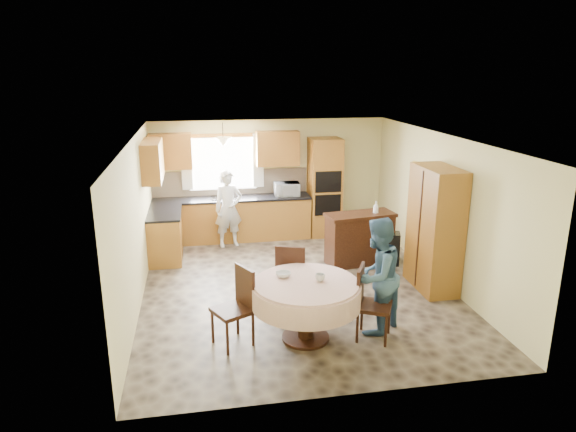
% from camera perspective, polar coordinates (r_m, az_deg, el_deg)
% --- Properties ---
extents(floor, '(5.00, 6.00, 0.01)m').
position_cam_1_polar(floor, '(8.69, 0.89, -7.90)').
color(floor, '#71634F').
rests_on(floor, ground).
extents(ceiling, '(5.00, 6.00, 0.01)m').
position_cam_1_polar(ceiling, '(8.01, 0.97, 8.66)').
color(ceiling, white).
rests_on(ceiling, wall_back).
extents(wall_back, '(5.00, 0.02, 2.50)m').
position_cam_1_polar(wall_back, '(11.13, -2.05, 4.26)').
color(wall_back, beige).
rests_on(wall_back, floor).
extents(wall_front, '(5.00, 0.02, 2.50)m').
position_cam_1_polar(wall_front, '(5.53, 6.99, -8.51)').
color(wall_front, beige).
rests_on(wall_front, floor).
extents(wall_left, '(0.02, 6.00, 2.50)m').
position_cam_1_polar(wall_left, '(8.17, -16.54, -0.83)').
color(wall_left, beige).
rests_on(wall_left, floor).
extents(wall_right, '(0.02, 6.00, 2.50)m').
position_cam_1_polar(wall_right, '(9.07, 16.63, 0.81)').
color(wall_right, beige).
rests_on(wall_right, floor).
extents(window, '(1.40, 0.03, 1.10)m').
position_cam_1_polar(window, '(10.95, -7.27, 5.81)').
color(window, white).
rests_on(window, wall_back).
extents(curtain_left, '(0.22, 0.02, 1.15)m').
position_cam_1_polar(curtain_left, '(10.88, -11.22, 5.83)').
color(curtain_left, white).
rests_on(curtain_left, wall_back).
extents(curtain_right, '(0.22, 0.02, 1.15)m').
position_cam_1_polar(curtain_right, '(10.96, -3.32, 6.18)').
color(curtain_right, white).
rests_on(curtain_right, wall_back).
extents(base_cab_back, '(3.30, 0.60, 0.88)m').
position_cam_1_polar(base_cab_back, '(10.96, -6.19, -0.39)').
color(base_cab_back, '#C18033').
rests_on(base_cab_back, floor).
extents(counter_back, '(3.30, 0.64, 0.04)m').
position_cam_1_polar(counter_back, '(10.84, -6.26, 1.94)').
color(counter_back, black).
rests_on(counter_back, base_cab_back).
extents(base_cab_left, '(0.60, 1.20, 0.88)m').
position_cam_1_polar(base_cab_left, '(10.10, -13.47, -2.20)').
color(base_cab_left, '#C18033').
rests_on(base_cab_left, floor).
extents(counter_left, '(0.64, 1.20, 0.04)m').
position_cam_1_polar(counter_left, '(9.97, -13.64, 0.31)').
color(counter_left, black).
rests_on(counter_left, base_cab_left).
extents(backsplash, '(3.30, 0.02, 0.55)m').
position_cam_1_polar(backsplash, '(11.05, -6.41, 3.71)').
color(backsplash, '#C6AA8B').
rests_on(backsplash, wall_back).
extents(wall_cab_left, '(0.85, 0.33, 0.72)m').
position_cam_1_polar(wall_cab_left, '(10.76, -12.91, 7.02)').
color(wall_cab_left, '#B17A2C').
rests_on(wall_cab_left, wall_back).
extents(wall_cab_right, '(0.90, 0.33, 0.72)m').
position_cam_1_polar(wall_cab_right, '(10.88, -1.17, 7.52)').
color(wall_cab_right, '#B17A2C').
rests_on(wall_cab_right, wall_back).
extents(wall_cab_side, '(0.33, 1.20, 0.72)m').
position_cam_1_polar(wall_cab_side, '(9.76, -14.83, 5.98)').
color(wall_cab_side, '#B17A2C').
rests_on(wall_cab_side, wall_left).
extents(oven_tower, '(0.66, 0.62, 2.12)m').
position_cam_1_polar(oven_tower, '(11.10, 4.08, 3.19)').
color(oven_tower, '#C18033').
rests_on(oven_tower, floor).
extents(oven_upper, '(0.56, 0.01, 0.45)m').
position_cam_1_polar(oven_upper, '(10.76, 4.51, 3.80)').
color(oven_upper, black).
rests_on(oven_upper, oven_tower).
extents(oven_lower, '(0.56, 0.01, 0.45)m').
position_cam_1_polar(oven_lower, '(10.88, 4.46, 1.23)').
color(oven_lower, black).
rests_on(oven_lower, oven_tower).
extents(pendant, '(0.36, 0.36, 0.18)m').
position_cam_1_polar(pendant, '(10.40, -7.22, 8.17)').
color(pendant, beige).
rests_on(pendant, ceiling).
extents(sideboard, '(1.34, 0.71, 0.91)m').
position_cam_1_polar(sideboard, '(9.66, 7.94, -2.66)').
color(sideboard, '#3D1D10').
rests_on(sideboard, floor).
extents(space_heater, '(0.51, 0.43, 0.60)m').
position_cam_1_polar(space_heater, '(9.77, 10.98, -3.53)').
color(space_heater, black).
rests_on(space_heater, floor).
extents(cupboard, '(0.53, 1.07, 2.04)m').
position_cam_1_polar(cupboard, '(8.67, 15.99, -1.41)').
color(cupboard, '#C18033').
rests_on(cupboard, floor).
extents(dining_table, '(1.45, 1.45, 0.83)m').
position_cam_1_polar(dining_table, '(6.88, 2.01, -8.75)').
color(dining_table, '#3D1D10').
rests_on(dining_table, floor).
extents(chair_left, '(0.61, 0.61, 1.05)m').
position_cam_1_polar(chair_left, '(6.86, -5.62, -9.54)').
color(chair_left, '#3D1D10').
rests_on(chair_left, floor).
extents(chair_back, '(0.59, 0.59, 1.06)m').
position_cam_1_polar(chair_back, '(7.68, 0.39, -6.49)').
color(chair_back, '#3D1D10').
rests_on(chair_back, floor).
extents(chair_right, '(0.59, 0.59, 1.02)m').
position_cam_1_polar(chair_right, '(7.04, 8.92, -9.13)').
color(chair_right, '#3D1D10').
rests_on(chair_right, floor).
extents(framed_picture, '(0.06, 0.58, 0.48)m').
position_cam_1_polar(framed_picture, '(9.73, 14.37, 4.26)').
color(framed_picture, yellow).
rests_on(framed_picture, wall_right).
extents(microwave, '(0.52, 0.36, 0.29)m').
position_cam_1_polar(microwave, '(10.89, -0.14, 2.99)').
color(microwave, silver).
rests_on(microwave, counter_back).
extents(person_sink, '(0.65, 0.50, 1.58)m').
position_cam_1_polar(person_sink, '(10.47, -6.64, 0.80)').
color(person_sink, silver).
rests_on(person_sink, floor).
extents(person_dining, '(1.01, 0.98, 1.64)m').
position_cam_1_polar(person_dining, '(7.13, 9.84, -6.57)').
color(person_dining, '#3A5D7F').
rests_on(person_dining, floor).
extents(bowl_sideboard, '(0.26, 0.26, 0.05)m').
position_cam_1_polar(bowl_sideboard, '(9.41, 5.98, -0.03)').
color(bowl_sideboard, '#B2B2B2').
rests_on(bowl_sideboard, sideboard).
extents(bottle_sideboard, '(0.12, 0.12, 0.27)m').
position_cam_1_polar(bottle_sideboard, '(9.58, 9.73, 0.80)').
color(bottle_sideboard, silver).
rests_on(bottle_sideboard, sideboard).
extents(cup_table, '(0.15, 0.15, 0.10)m').
position_cam_1_polar(cup_table, '(6.83, 3.58, -6.84)').
color(cup_table, '#B2B2B2').
rests_on(cup_table, dining_table).
extents(bowl_table, '(0.25, 0.25, 0.06)m').
position_cam_1_polar(bowl_table, '(6.95, -0.53, -6.53)').
color(bowl_table, '#B2B2B2').
rests_on(bowl_table, dining_table).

